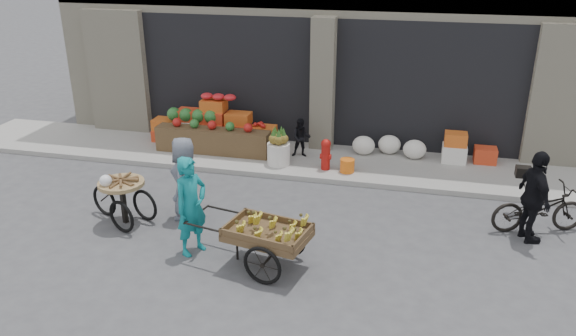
% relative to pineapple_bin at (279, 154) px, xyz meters
% --- Properties ---
extents(ground, '(80.00, 80.00, 0.00)m').
position_rel_pineapple_bin_xyz_m(ground, '(0.75, -3.60, -0.37)').
color(ground, '#424244').
rests_on(ground, ground).
extents(sidewalk, '(18.00, 2.20, 0.12)m').
position_rel_pineapple_bin_xyz_m(sidewalk, '(0.75, 0.50, -0.31)').
color(sidewalk, gray).
rests_on(sidewalk, ground).
extents(fruit_display, '(3.10, 1.12, 1.24)m').
position_rel_pineapple_bin_xyz_m(fruit_display, '(-1.73, 0.78, 0.30)').
color(fruit_display, red).
rests_on(fruit_display, sidewalk).
extents(pineapple_bin, '(0.52, 0.52, 0.50)m').
position_rel_pineapple_bin_xyz_m(pineapple_bin, '(0.00, 0.00, 0.00)').
color(pineapple_bin, silver).
rests_on(pineapple_bin, sidewalk).
extents(fire_hydrant, '(0.22, 0.22, 0.71)m').
position_rel_pineapple_bin_xyz_m(fire_hydrant, '(1.10, -0.05, 0.13)').
color(fire_hydrant, '#A5140F').
rests_on(fire_hydrant, sidewalk).
extents(orange_bucket, '(0.32, 0.32, 0.30)m').
position_rel_pineapple_bin_xyz_m(orange_bucket, '(1.60, -0.10, -0.10)').
color(orange_bucket, orange).
rests_on(orange_bucket, sidewalk).
extents(right_bay_goods, '(3.35, 0.60, 0.70)m').
position_rel_pineapple_bin_xyz_m(right_bay_goods, '(3.36, 1.10, 0.04)').
color(right_bay_goods, silver).
rests_on(right_bay_goods, sidewalk).
extents(seated_person, '(0.51, 0.43, 0.93)m').
position_rel_pineapple_bin_xyz_m(seated_person, '(0.40, 0.60, 0.21)').
color(seated_person, black).
rests_on(seated_person, sidewalk).
extents(banana_cart, '(2.33, 1.31, 0.92)m').
position_rel_pineapple_bin_xyz_m(banana_cart, '(0.81, -4.08, 0.30)').
color(banana_cart, brown).
rests_on(banana_cart, ground).
extents(vendor_woman, '(0.65, 0.75, 1.72)m').
position_rel_pineapple_bin_xyz_m(vendor_woman, '(-0.49, -3.90, 0.49)').
color(vendor_woman, '#117D83').
rests_on(vendor_woman, ground).
extents(tricycle_cart, '(1.45, 1.08, 0.95)m').
position_rel_pineapple_bin_xyz_m(tricycle_cart, '(-2.16, -3.22, 0.20)').
color(tricycle_cart, '#9E7F51').
rests_on(tricycle_cart, ground).
extents(vendor_grey, '(0.59, 0.83, 1.60)m').
position_rel_pineapple_bin_xyz_m(vendor_grey, '(-1.10, -2.74, 0.43)').
color(vendor_grey, slate).
rests_on(vendor_grey, ground).
extents(bicycle, '(1.82, 1.08, 0.90)m').
position_rel_pineapple_bin_xyz_m(bicycle, '(5.29, -1.77, 0.08)').
color(bicycle, black).
rests_on(bicycle, ground).
extents(cyclist, '(0.68, 1.06, 1.67)m').
position_rel_pineapple_bin_xyz_m(cyclist, '(5.09, -2.17, 0.47)').
color(cyclist, black).
rests_on(cyclist, ground).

